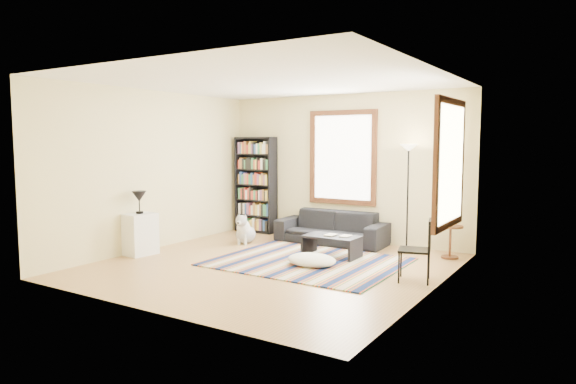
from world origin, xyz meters
The scene contains 21 objects.
floor centered at (0.00, 0.00, -0.05)m, with size 5.00×5.00×0.10m, color #A9804D.
ceiling centered at (0.00, 0.00, 2.85)m, with size 5.00×5.00×0.10m, color white.
wall_back centered at (0.00, 2.55, 1.40)m, with size 5.00×0.10×2.80m, color beige.
wall_front centered at (0.00, -2.55, 1.40)m, with size 5.00×0.10×2.80m, color beige.
wall_left centered at (-2.55, 0.00, 1.40)m, with size 0.10×5.00×2.80m, color beige.
wall_right centered at (2.55, 0.00, 1.40)m, with size 0.10×5.00×2.80m, color beige.
window_back centered at (0.00, 2.47, 1.60)m, with size 1.20×0.06×1.60m, color white.
window_right centered at (2.47, 0.80, 1.60)m, with size 0.06×1.20×1.60m, color white.
rug centered at (0.37, 0.49, 0.01)m, with size 2.84×2.27×0.02m, color #0D1B43.
sofa centered at (-0.01, 2.05, 0.30)m, with size 0.81×2.06×0.60m, color black.
bookshelf centered at (-1.94, 2.32, 1.00)m, with size 0.90×0.30×2.00m, color black.
coffee_table centered at (0.52, 1.02, 0.18)m, with size 0.90×0.50×0.36m, color black.
book_a centered at (0.42, 1.02, 0.37)m, with size 0.16×0.22×0.02m, color beige.
book_b centered at (0.67, 1.07, 0.37)m, with size 0.21×0.15×0.02m, color beige.
floor_cushion centered at (0.55, 0.31, 0.10)m, with size 0.78×0.59×0.20m, color silver.
floor_lamp centered at (1.41, 2.15, 0.93)m, with size 0.30×0.30×1.86m, color black, non-canonical shape.
side_table centered at (2.20, 1.99, 0.27)m, with size 0.40×0.40×0.54m, color #4E2513.
folding_chair centered at (2.15, 0.32, 0.43)m, with size 0.42×0.40×0.86m, color black.
white_cabinet centered at (-2.30, -0.52, 0.35)m, with size 0.38×0.50×0.70m, color white.
table_lamp centered at (-2.30, -0.52, 0.89)m, with size 0.24×0.24×0.38m, color black, non-canonical shape.
dog centered at (-1.39, 1.22, 0.28)m, with size 0.39×0.55×0.55m, color #B4B4B4, non-canonical shape.
Camera 1 is at (4.34, -6.42, 1.91)m, focal length 32.00 mm.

